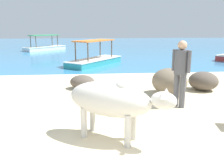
# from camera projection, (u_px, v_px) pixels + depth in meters

# --- Properties ---
(water_surface) EXTENTS (60.00, 36.00, 0.03)m
(water_surface) POSITION_uv_depth(u_px,v_px,m) (96.00, 46.00, 24.66)
(water_surface) COLOR teal
(water_surface) RESTS_ON ground
(cow) EXTENTS (1.84, 1.32, 1.08)m
(cow) POSITION_uv_depth(u_px,v_px,m) (112.00, 100.00, 4.09)
(cow) COLOR beige
(cow) RESTS_ON sand_beach
(person_standing) EXTENTS (0.33, 0.44, 1.62)m
(person_standing) POSITION_uv_depth(u_px,v_px,m) (181.00, 69.00, 5.76)
(person_standing) COLOR #4C4C51
(person_standing) RESTS_ON sand_beach
(shore_rock_medium) EXTENTS (1.30, 1.36, 0.77)m
(shore_rock_medium) POSITION_uv_depth(u_px,v_px,m) (169.00, 82.00, 6.95)
(shore_rock_medium) COLOR #756651
(shore_rock_medium) RESTS_ON sand_beach
(shore_rock_small) EXTENTS (0.95, 0.86, 0.44)m
(shore_rock_small) POSITION_uv_depth(u_px,v_px,m) (82.00, 82.00, 7.65)
(shore_rock_small) COLOR brown
(shore_rock_small) RESTS_ON sand_beach
(shore_rock_flat) EXTENTS (1.14, 1.09, 0.58)m
(shore_rock_flat) POSITION_uv_depth(u_px,v_px,m) (203.00, 81.00, 7.44)
(shore_rock_flat) COLOR brown
(shore_rock_flat) RESTS_ON sand_beach
(boat_teal) EXTENTS (3.13, 3.63, 1.29)m
(boat_teal) POSITION_uv_depth(u_px,v_px,m) (95.00, 59.00, 12.65)
(boat_teal) COLOR teal
(boat_teal) RESTS_ON water_surface
(boat_white) EXTENTS (3.41, 3.42, 1.29)m
(boat_white) POSITION_uv_depth(u_px,v_px,m) (45.00, 47.00, 20.49)
(boat_white) COLOR white
(boat_white) RESTS_ON water_surface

